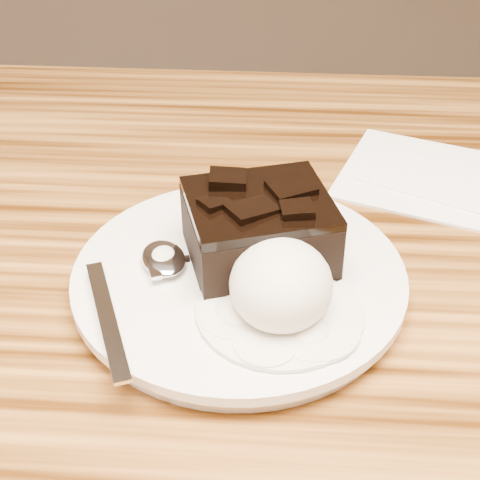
# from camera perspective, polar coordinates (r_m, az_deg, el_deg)

# --- Properties ---
(plate) EXTENTS (0.24, 0.24, 0.02)m
(plate) POSITION_cam_1_polar(r_m,az_deg,el_deg) (0.53, -0.07, -3.28)
(plate) COLOR white
(plate) RESTS_ON dining_table
(brownie) EXTENTS (0.12, 0.11, 0.05)m
(brownie) POSITION_cam_1_polar(r_m,az_deg,el_deg) (0.52, 1.48, 0.56)
(brownie) COLOR black
(brownie) RESTS_ON plate
(ice_cream_scoop) EXTENTS (0.07, 0.07, 0.06)m
(ice_cream_scoop) POSITION_cam_1_polar(r_m,az_deg,el_deg) (0.47, 3.22, -3.51)
(ice_cream_scoop) COLOR white
(ice_cream_scoop) RESTS_ON plate
(melt_puddle) EXTENTS (0.11, 0.11, 0.00)m
(melt_puddle) POSITION_cam_1_polar(r_m,az_deg,el_deg) (0.49, 3.13, -5.56)
(melt_puddle) COLOR white
(melt_puddle) RESTS_ON plate
(spoon) EXTENTS (0.09, 0.17, 0.01)m
(spoon) POSITION_cam_1_polar(r_m,az_deg,el_deg) (0.53, -5.98, -1.57)
(spoon) COLOR silver
(spoon) RESTS_ON plate
(napkin) EXTENTS (0.17, 0.17, 0.01)m
(napkin) POSITION_cam_1_polar(r_m,az_deg,el_deg) (0.69, 13.85, 4.97)
(napkin) COLOR white
(napkin) RESTS_ON dining_table
(crumb_a) EXTENTS (0.01, 0.01, 0.00)m
(crumb_a) POSITION_cam_1_polar(r_m,az_deg,el_deg) (0.52, 7.57, -3.17)
(crumb_a) COLOR black
(crumb_a) RESTS_ON plate
(crumb_b) EXTENTS (0.01, 0.01, 0.00)m
(crumb_b) POSITION_cam_1_polar(r_m,az_deg,el_deg) (0.53, -0.59, -1.30)
(crumb_b) COLOR black
(crumb_b) RESTS_ON plate
(crumb_c) EXTENTS (0.01, 0.01, 0.00)m
(crumb_c) POSITION_cam_1_polar(r_m,az_deg,el_deg) (0.53, -4.27, -1.49)
(crumb_c) COLOR black
(crumb_c) RESTS_ON plate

